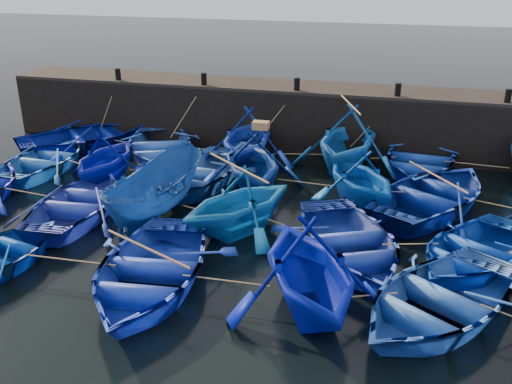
# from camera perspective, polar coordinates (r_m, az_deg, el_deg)

# --- Properties ---
(ground) EXTENTS (120.00, 120.00, 0.00)m
(ground) POSITION_cam_1_polar(r_m,az_deg,el_deg) (15.76, -3.04, -6.68)
(ground) COLOR black
(ground) RESTS_ON ground
(quay_wall) EXTENTS (26.00, 2.50, 2.50)m
(quay_wall) POSITION_cam_1_polar(r_m,az_deg,el_deg) (24.80, 4.42, 7.46)
(quay_wall) COLOR black
(quay_wall) RESTS_ON ground
(quay_top) EXTENTS (26.00, 2.50, 0.12)m
(quay_top) POSITION_cam_1_polar(r_m,az_deg,el_deg) (24.49, 4.51, 10.42)
(quay_top) COLOR black
(quay_top) RESTS_ON quay_wall
(bollard_0) EXTENTS (0.24, 0.24, 0.50)m
(bollard_0) POSITION_cam_1_polar(r_m,az_deg,el_deg) (26.25, -13.64, 11.38)
(bollard_0) COLOR black
(bollard_0) RESTS_ON quay_top
(bollard_1) EXTENTS (0.24, 0.24, 0.50)m
(bollard_1) POSITION_cam_1_polar(r_m,az_deg,el_deg) (24.62, -5.24, 11.20)
(bollard_1) COLOR black
(bollard_1) RESTS_ON quay_top
(bollard_2) EXTENTS (0.24, 0.24, 0.50)m
(bollard_2) POSITION_cam_1_polar(r_m,az_deg,el_deg) (23.56, 4.11, 10.72)
(bollard_2) COLOR black
(bollard_2) RESTS_ON quay_top
(bollard_3) EXTENTS (0.24, 0.24, 0.50)m
(bollard_3) POSITION_cam_1_polar(r_m,az_deg,el_deg) (23.16, 14.01, 9.90)
(bollard_3) COLOR black
(bollard_3) RESTS_ON quay_top
(bollard_4) EXTENTS (0.24, 0.24, 0.50)m
(bollard_4) POSITION_cam_1_polar(r_m,az_deg,el_deg) (23.44, 23.91, 8.79)
(bollard_4) COLOR black
(bollard_4) RESTS_ON quay_top
(boat_0) EXTENTS (6.80, 6.79, 1.16)m
(boat_0) POSITION_cam_1_polar(r_m,az_deg,el_deg) (25.40, -16.63, 5.37)
(boat_0) COLOR #000F79
(boat_0) RESTS_ON ground
(boat_1) EXTENTS (5.83, 6.63, 1.14)m
(boat_1) POSITION_cam_1_polar(r_m,az_deg,el_deg) (23.47, -9.69, 4.59)
(boat_1) COLOR blue
(boat_1) RESTS_ON ground
(boat_2) EXTENTS (4.20, 4.74, 2.31)m
(boat_2) POSITION_cam_1_polar(r_m,az_deg,el_deg) (22.30, -0.90, 5.52)
(boat_2) COLOR #1230A5
(boat_2) RESTS_ON ground
(boat_3) EXTENTS (4.68, 5.28, 2.56)m
(boat_3) POSITION_cam_1_polar(r_m,az_deg,el_deg) (21.99, 9.20, 5.33)
(boat_3) COLOR #1259B1
(boat_3) RESTS_ON ground
(boat_4) EXTENTS (4.30, 5.72, 1.13)m
(boat_4) POSITION_cam_1_polar(r_m,az_deg,el_deg) (22.51, 16.04, 3.21)
(boat_4) COLOR navy
(boat_4) RESTS_ON ground
(boat_6) EXTENTS (3.50, 4.75, 0.96)m
(boat_6) POSITION_cam_1_polar(r_m,az_deg,el_deg) (23.29, -20.29, 3.09)
(boat_6) COLOR blue
(boat_6) RESTS_ON ground
(boat_7) EXTENTS (3.20, 3.71, 1.95)m
(boat_7) POSITION_cam_1_polar(r_m,az_deg,el_deg) (21.33, -14.80, 3.45)
(boat_7) COLOR #030E8F
(boat_7) RESTS_ON ground
(boat_8) EXTENTS (4.32, 5.63, 1.09)m
(boat_8) POSITION_cam_1_polar(r_m,az_deg,el_deg) (20.37, -5.95, 1.90)
(boat_8) COLOR #2B5CB4
(boat_8) RESTS_ON ground
(boat_9) EXTENTS (5.25, 5.54, 2.29)m
(boat_9) POSITION_cam_1_polar(r_m,az_deg,el_deg) (19.70, -0.38, 3.17)
(boat_9) COLOR navy
(boat_9) RESTS_ON ground
(boat_10) EXTENTS (4.79, 4.92, 1.97)m
(boat_10) POSITION_cam_1_polar(r_m,az_deg,el_deg) (19.03, 10.44, 1.55)
(boat_10) COLOR #0244A4
(boat_10) RESTS_ON ground
(boat_11) EXTENTS (6.23, 6.86, 1.17)m
(boat_11) POSITION_cam_1_polar(r_m,az_deg,el_deg) (19.25, 17.43, -0.19)
(boat_11) COLOR navy
(boat_11) RESTS_ON ground
(boat_14) EXTENTS (3.83, 5.11, 1.01)m
(boat_14) POSITION_cam_1_polar(r_m,az_deg,el_deg) (18.84, -17.21, -0.92)
(boat_14) COLOR #2637A9
(boat_14) RESTS_ON ground
(boat_15) EXTENTS (2.38, 4.96, 1.85)m
(boat_15) POSITION_cam_1_polar(r_m,az_deg,el_deg) (17.95, -10.03, 0.05)
(boat_15) COLOR navy
(boat_15) RESTS_ON ground
(boat_16) EXTENTS (4.99, 5.13, 2.06)m
(boat_16) POSITION_cam_1_polar(r_m,az_deg,el_deg) (16.72, -1.79, -0.93)
(boat_16) COLOR #0B5DA8
(boat_16) RESTS_ON ground
(boat_17) EXTENTS (5.53, 6.23, 1.07)m
(boat_17) POSITION_cam_1_polar(r_m,az_deg,el_deg) (15.72, 9.26, -4.85)
(boat_17) COLOR #1B3497
(boat_17) RESTS_ON ground
(boat_18) EXTENTS (5.24, 5.70, 0.97)m
(boat_18) POSITION_cam_1_polar(r_m,az_deg,el_deg) (16.23, 20.89, -5.43)
(boat_18) COLOR #05339A
(boat_18) RESTS_ON ground
(boat_22) EXTENTS (4.47, 5.83, 1.13)m
(boat_22) POSITION_cam_1_polar(r_m,az_deg,el_deg) (14.37, -10.69, -7.64)
(boat_22) COLOR #1835C6
(boat_22) RESTS_ON ground
(boat_23) EXTENTS (5.39, 5.67, 2.34)m
(boat_23) POSITION_cam_1_polar(r_m,az_deg,el_deg) (13.04, 5.29, -7.60)
(boat_23) COLOR #000DA1
(boat_23) RESTS_ON ground
(boat_24) EXTENTS (5.95, 6.39, 1.08)m
(boat_24) POSITION_cam_1_polar(r_m,az_deg,el_deg) (13.70, 17.73, -10.15)
(boat_24) COLOR blue
(boat_24) RESTS_ON ground
(wooden_crate) EXTENTS (0.54, 0.36, 0.27)m
(wooden_crate) POSITION_cam_1_polar(r_m,az_deg,el_deg) (19.24, 0.48, 6.68)
(wooden_crate) COLOR #966841
(wooden_crate) RESTS_ON boat_9
(mooring_ropes) EXTENTS (17.85, 11.63, 2.10)m
(mooring_ropes) POSITION_cam_1_polar(r_m,az_deg,el_deg) (19.76, 1.81, 2.39)
(mooring_ropes) COLOR tan
(mooring_ropes) RESTS_ON ground
(loose_oars) EXTENTS (9.15, 11.94, 1.49)m
(loose_oars) POSITION_cam_1_polar(r_m,az_deg,el_deg) (17.41, 5.03, 2.55)
(loose_oars) COLOR #99724C
(loose_oars) RESTS_ON ground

